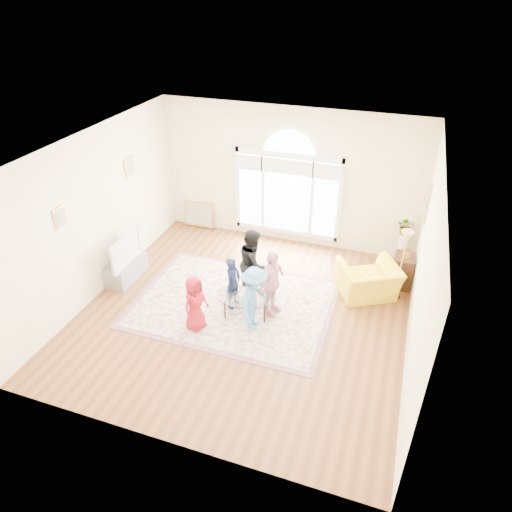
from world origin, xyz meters
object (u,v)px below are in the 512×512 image
(armchair, at_px, (368,281))
(tv_console, at_px, (126,270))
(television, at_px, (123,248))
(area_rug, at_px, (234,304))
(coffee_table, at_px, (246,297))

(armchair, bearing_deg, tv_console, -17.63)
(television, distance_m, armchair, 5.01)
(area_rug, bearing_deg, tv_console, 177.15)
(area_rug, height_order, tv_console, tv_console)
(television, relative_size, coffee_table, 0.86)
(area_rug, xyz_separation_m, coffee_table, (0.33, -0.18, 0.39))
(tv_console, xyz_separation_m, coffee_table, (2.81, -0.30, 0.19))
(area_rug, relative_size, tv_console, 3.60)
(coffee_table, height_order, armchair, armchair)
(area_rug, bearing_deg, television, 177.14)
(television, bearing_deg, coffee_table, -6.13)
(coffee_table, bearing_deg, tv_console, 164.18)
(area_rug, distance_m, armchair, 2.70)
(television, bearing_deg, tv_console, 180.00)
(area_rug, height_order, armchair, armchair)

